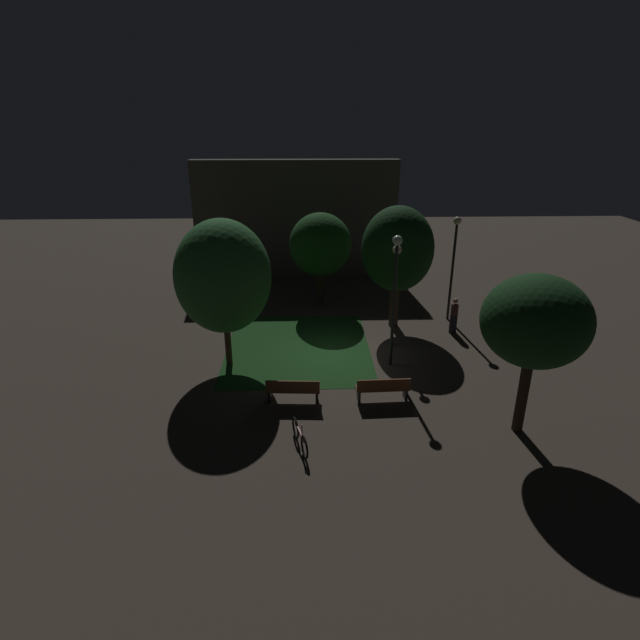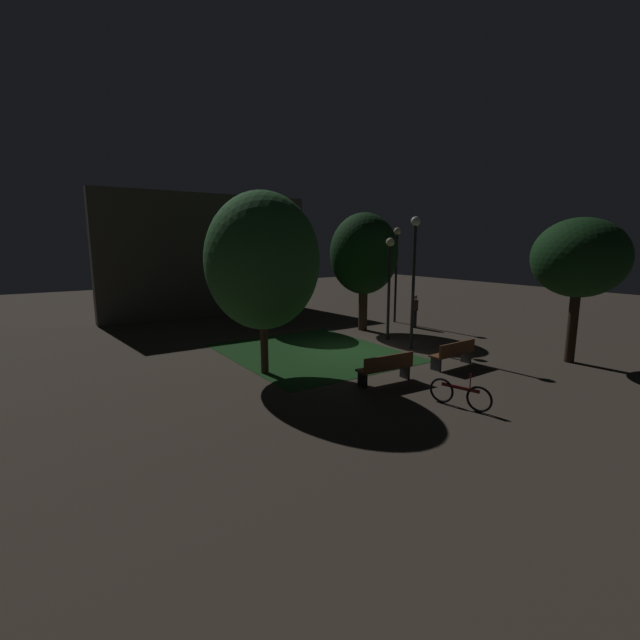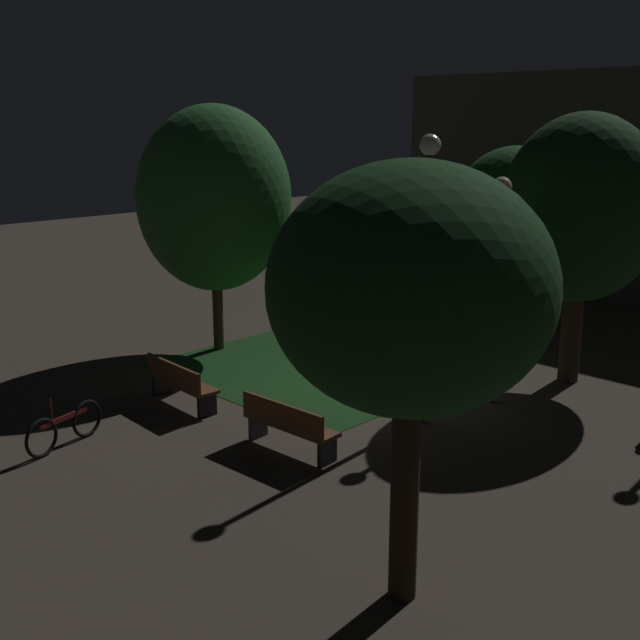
{
  "view_description": "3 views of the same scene",
  "coord_description": "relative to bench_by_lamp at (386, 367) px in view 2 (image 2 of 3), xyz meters",
  "views": [
    {
      "loc": [
        -1.09,
        -18.08,
        8.91
      ],
      "look_at": [
        -0.46,
        0.94,
        1.18
      ],
      "focal_mm": 28.0,
      "sensor_mm": 36.0,
      "label": 1
    },
    {
      "loc": [
        -10.06,
        -12.75,
        4.12
      ],
      "look_at": [
        -0.81,
        1.08,
        1.16
      ],
      "focal_mm": 24.48,
      "sensor_mm": 36.0,
      "label": 2
    },
    {
      "loc": [
        10.37,
        -11.66,
        5.32
      ],
      "look_at": [
        -0.49,
        -0.74,
        1.38
      ],
      "focal_mm": 44.19,
      "sensor_mm": 36.0,
      "label": 3
    }
  ],
  "objects": [
    {
      "name": "lamp_post_near_wall",
      "position": [
        4.07,
        4.37,
        2.47
      ],
      "size": [
        0.36,
        0.36,
        4.31
      ],
      "color": "black",
      "rests_on": "ground"
    },
    {
      "name": "tree_back_right",
      "position": [
        6.91,
        -1.83,
        3.11
      ],
      "size": [
        3.04,
        3.04,
        4.95
      ],
      "color": "#2D2116",
      "rests_on": "ground"
    },
    {
      "name": "bicycle",
      "position": [
        0.24,
        -2.49,
        -0.14
      ],
      "size": [
        0.5,
        1.6,
        0.93
      ],
      "color": "black",
      "rests_on": "ground"
    },
    {
      "name": "lamp_post_plaza_east",
      "position": [
        3.73,
        2.64,
        2.92
      ],
      "size": [
        0.36,
        0.36,
        5.08
      ],
      "color": "black",
      "rests_on": "ground"
    },
    {
      "name": "lamp_post_path_center",
      "position": [
        7.24,
        7.29,
        2.79
      ],
      "size": [
        0.36,
        0.36,
        4.87
      ],
      "color": "black",
      "rests_on": "ground"
    },
    {
      "name": "pedestrian",
      "position": [
        7.03,
        5.68,
        0.37
      ],
      "size": [
        0.34,
        0.33,
        1.61
      ],
      "color": "black",
      "rests_on": "ground"
    },
    {
      "name": "tree_left_canopy",
      "position": [
        1.24,
        9.53,
        2.62
      ],
      "size": [
        3.06,
        3.06,
        4.68
      ],
      "color": "#2D2116",
      "rests_on": "ground"
    },
    {
      "name": "building_wall_backdrop",
      "position": [
        -0.02,
        14.74,
        2.9
      ],
      "size": [
        11.83,
        0.8,
        6.75
      ],
      "primitive_type": "cube",
      "color": "#4C4742",
      "rests_on": "ground"
    },
    {
      "name": "ground_plane",
      "position": [
        1.51,
        3.49,
        -0.48
      ],
      "size": [
        60.0,
        60.0,
        0.0
      ],
      "primitive_type": "plane",
      "color": "#473D33"
    },
    {
      "name": "bench_corner",
      "position": [
        3.02,
        -0.0,
        0.0
      ],
      "size": [
        1.82,
        0.55,
        0.88
      ],
      "color": "brown",
      "rests_on": "ground"
    },
    {
      "name": "bench_by_lamp",
      "position": [
        0.0,
        0.0,
        0.0
      ],
      "size": [
        1.83,
        0.59,
        0.88
      ],
      "color": "brown",
      "rests_on": "ground"
    },
    {
      "name": "grass_lawn",
      "position": [
        0.13,
        4.28,
        -0.48
      ],
      "size": [
        5.9,
        6.94,
        0.01
      ],
      "primitive_type": "cube",
      "color": "#194219",
      "rests_on": "ground"
    },
    {
      "name": "tree_right_canopy",
      "position": [
        4.51,
        6.6,
        3.09
      ],
      "size": [
        3.16,
        3.16,
        5.48
      ],
      "color": "#38281C",
      "rests_on": "ground"
    },
    {
      "name": "tree_back_left",
      "position": [
        -2.53,
        2.91,
        3.07
      ],
      "size": [
        3.52,
        3.52,
        5.67
      ],
      "color": "#423021",
      "rests_on": "ground"
    }
  ]
}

